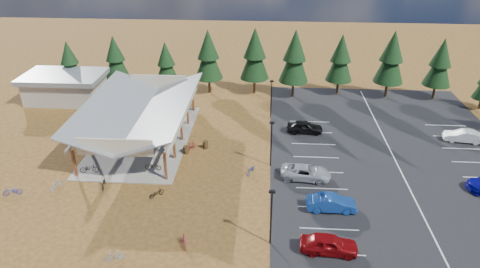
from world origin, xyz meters
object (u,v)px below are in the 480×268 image
Objects in this scene: lamp_post_0 at (271,214)px; car_2 at (306,172)px; outbuilding at (65,87)px; bike_11 at (185,241)px; bike_2 at (128,131)px; bike_4 at (153,166)px; bike_10 at (12,191)px; bike_9 at (56,185)px; bike_8 at (104,184)px; car_4 at (305,127)px; bike_pavilion at (140,110)px; lamp_post_1 at (271,141)px; car_9 at (463,136)px; lamp_post_2 at (271,96)px; bike_1 at (125,145)px; bike_5 at (157,148)px; car_1 at (331,203)px; bike_0 at (89,168)px; bike_7 at (176,116)px; bike_13 at (115,256)px; bike_6 at (170,121)px; bike_15 at (191,146)px; bike_3 at (147,108)px; trash_bin_0 at (186,150)px; trash_bin_1 at (206,145)px; bike_14 at (251,170)px; bike_12 at (157,193)px; car_0 at (329,244)px.

car_2 is at bearing 70.10° from lamp_post_0.
outbuilding reaches higher than bike_11.
bike_2 is 0.38× the size of car_2.
bike_2 is 9.16m from bike_4.
bike_2 is 1.11× the size of bike_10.
outbuilding is 23.28m from bike_9.
car_2 is at bearing -5.09° from bike_8.
lamp_post_0 is 25.04m from bike_10.
bike_pavilion is at bearing 99.89° from car_4.
lamp_post_1 is at bearing 87.57° from bike_10.
bike_2 is 0.44× the size of car_9.
lamp_post_0 reaches higher than bike_9.
lamp_post_2 is at bearing -93.64° from car_9.
bike_1 reaches higher than bike_5.
lamp_post_2 reaches higher than bike_9.
lamp_post_1 is 9.16m from car_4.
outbuilding is 15.71m from bike_2.
lamp_post_0 is 1.03× the size of car_2.
car_1 reaches higher than bike_2.
car_1 reaches higher than bike_0.
bike_7 is 25.03m from car_1.
bike_13 is 0.35× the size of car_1.
bike_5 is at bearing 49.47° from bike_8.
car_9 reaches higher than bike_13.
car_4 is at bearing -45.03° from lamp_post_2.
bike_pavilion reaches higher than bike_6.
bike_15 is at bearing -123.00° from bike_9.
bike_15 is (2.90, 17.64, 0.01)m from bike_13.
bike_11 is at bearing 153.30° from car_4.
bike_6 is at bearing -3.45° from bike_5.
lamp_post_0 is 29.75m from bike_3.
car_4 is (33.11, -8.11, -1.25)m from outbuilding.
bike_3 is at bearing 93.15° from bike_11.
bike_7 is 0.37× the size of car_1.
trash_bin_0 is (19.64, -14.04, -1.58)m from outbuilding.
bike_0 is at bearing 168.75° from bike_3.
car_4 is at bearing -57.01° from bike_4.
car_2 is (15.39, 12.49, 0.26)m from bike_13.
car_2 is at bearing -122.10° from bike_6.
bike_7 is at bearing -119.46° from bike_3.
bike_6 is 1.21× the size of bike_13.
bike_10 is (-8.21, -1.76, -0.01)m from bike_8.
trash_bin_1 is 19.85m from bike_10.
bike_2 is 16.87m from bike_14.
lamp_post_1 is at bearing -79.37° from bike_4.
bike_6 is 0.44× the size of car_4.
lamp_post_2 is at bearing -75.23° from bike_12.
bike_12 is at bearing -166.59° from bike_3.
bike_12 is at bearing 70.23° from car_0.
lamp_post_2 is 30.97m from bike_10.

